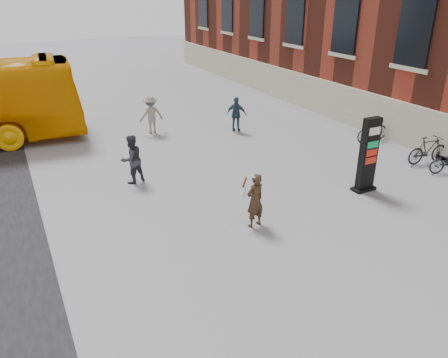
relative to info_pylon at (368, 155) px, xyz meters
name	(u,v)px	position (x,y,z in m)	size (l,w,h in m)	color
ground	(255,238)	(-4.77, -1.00, -1.24)	(100.00, 100.00, 0.00)	#9E9EA3
info_pylon	(368,155)	(0.00, 0.00, 0.00)	(0.79, 0.40, 2.48)	black
woman	(255,200)	(-4.44, -0.37, -0.42)	(0.68, 0.64, 1.59)	black
pedestrian_a	(132,159)	(-6.64, 4.08, -0.39)	(0.82, 0.64, 1.69)	#2C2C34
pedestrian_b	(151,115)	(-4.32, 9.06, -0.37)	(1.12, 0.64, 1.74)	gray
pedestrian_c	(236,114)	(-0.74, 7.54, -0.44)	(0.94, 0.39, 1.60)	#2B3D4D
bike_5	(428,150)	(3.83, 0.73, -0.70)	(0.50, 1.78, 1.07)	black
bike_7	(373,130)	(3.83, 3.60, -0.73)	(0.48, 1.69, 1.01)	black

